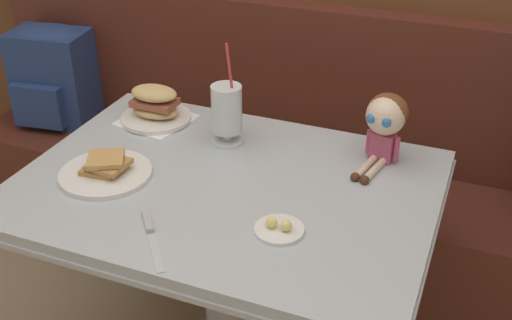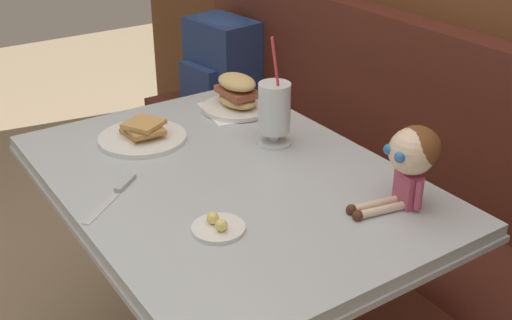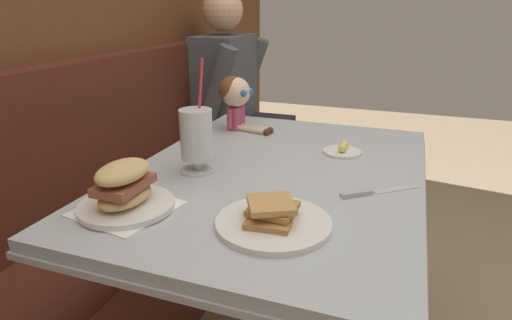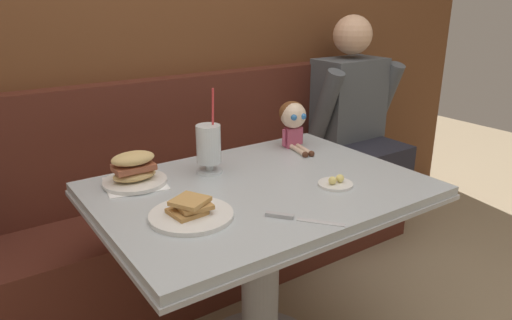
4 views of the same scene
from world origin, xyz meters
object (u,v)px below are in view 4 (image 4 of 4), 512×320
at_px(sandwich_plate, 134,171).
at_px(butter_saucer, 336,183).
at_px(milkshake_glass, 209,146).
at_px(diner_patron, 353,111).
at_px(seated_doll, 293,118).
at_px(toast_plate, 191,213).
at_px(butter_knife, 291,217).

height_order(sandwich_plate, butter_saucer, sandwich_plate).
relative_size(milkshake_glass, diner_patron, 0.39).
height_order(butter_saucer, seated_doll, seated_doll).
height_order(sandwich_plate, diner_patron, diner_patron).
distance_m(toast_plate, butter_knife, 0.29).
xyz_separation_m(seated_doll, diner_patron, (0.68, 0.31, -0.13)).
relative_size(toast_plate, butter_saucer, 2.08).
bearing_deg(butter_knife, toast_plate, 143.57).
distance_m(milkshake_glass, butter_saucer, 0.47).
bearing_deg(milkshake_glass, sandwich_plate, 169.94).
bearing_deg(milkshake_glass, butter_saucer, -50.68).
bearing_deg(diner_patron, milkshake_glass, -161.55).
distance_m(milkshake_glass, butter_knife, 0.48).
bearing_deg(butter_knife, milkshake_glass, 91.13).
xyz_separation_m(butter_saucer, butter_knife, (-0.28, -0.11, -0.00)).
xyz_separation_m(toast_plate, sandwich_plate, (-0.04, 0.34, 0.03)).
relative_size(butter_knife, seated_doll, 0.86).
relative_size(butter_saucer, butter_knife, 0.62).
distance_m(toast_plate, seated_doll, 0.77).
bearing_deg(diner_patron, sandwich_plate, -166.77).
bearing_deg(sandwich_plate, seated_doll, 1.53).
xyz_separation_m(butter_knife, seated_doll, (0.44, 0.54, 0.12)).
relative_size(butter_saucer, seated_doll, 0.53).
bearing_deg(toast_plate, butter_saucer, -6.90).
bearing_deg(milkshake_glass, butter_knife, -88.87).
height_order(seated_doll, diner_patron, diner_patron).
height_order(toast_plate, milkshake_glass, milkshake_glass).
height_order(milkshake_glass, sandwich_plate, milkshake_glass).
relative_size(butter_knife, diner_patron, 0.24).
relative_size(milkshake_glass, butter_knife, 1.62).
distance_m(milkshake_glass, sandwich_plate, 0.28).
bearing_deg(diner_patron, toast_plate, -153.60).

